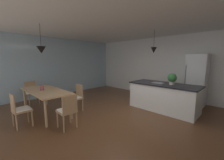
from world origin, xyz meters
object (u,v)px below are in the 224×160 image
Objects in this scene: chair_far_right at (76,97)px; kitchen_island at (163,96)px; chair_near_right at (20,109)px; potted_plant_on_island at (172,78)px; chair_window_end at (32,92)px; refrigerator at (196,80)px; chair_kitchen_end at (68,110)px; vase_on_dining_table at (42,88)px; dining_table at (45,92)px.

kitchen_island reaches higher than chair_far_right.
chair_near_right is 4.42m from potted_plant_on_island.
chair_window_end is 0.46× the size of refrigerator.
chair_kitchen_end is 1.49m from vase_on_dining_table.
dining_table is 0.18m from vase_on_dining_table.
kitchen_island reaches higher than chair_kitchen_end.
chair_window_end is 0.40× the size of kitchen_island.
dining_table is 4.02m from potted_plant_on_island.
refrigerator is at bearing 73.40° from potted_plant_on_island.
potted_plant_on_island reaches higher than kitchen_island.
vase_on_dining_table reaches higher than chair_far_right.
kitchen_island is (3.86, 2.91, -0.01)m from chair_window_end.
chair_near_right is 1.00× the size of chair_far_right.
refrigerator reaches higher than vase_on_dining_table.
vase_on_dining_table is (-2.56, -2.98, 0.37)m from kitchen_island.
refrigerator reaches higher than chair_window_end.
chair_kitchen_end is at bearing -111.04° from kitchen_island.
chair_near_right and chair_kitchen_end have the same top height.
potted_plant_on_island reaches higher than chair_near_right.
chair_far_right is at bearing 138.73° from chair_kitchen_end.
chair_kitchen_end is 4.59m from refrigerator.
potted_plant_on_island is 2.35× the size of vase_on_dining_table.
chair_far_right is at bearing 90.07° from chair_near_right.
chair_near_right and chair_far_right have the same top height.
chair_near_right is (0.45, -0.81, -0.22)m from dining_table.
vase_on_dining_table reaches higher than dining_table.
chair_near_right is at bearing -118.14° from refrigerator.
chair_kitchen_end is 2.74m from chair_window_end.
kitchen_island reaches higher than chair_near_right.
chair_near_right is 0.97m from vase_on_dining_table.
chair_kitchen_end is 3.28m from potted_plant_on_island.
vase_on_dining_table is (-0.52, -0.88, 0.36)m from chair_far_right.
chair_near_right is at bearing -121.68° from potted_plant_on_island.
chair_window_end is 6.18m from refrigerator.
chair_far_right is (1.82, 0.81, 0.00)m from chair_window_end.
chair_far_right is (-0.00, 1.62, 0.00)m from chair_near_right.
chair_kitchen_end is at bearing 0.03° from chair_window_end.
dining_table is 5.25m from refrigerator.
vase_on_dining_table reaches higher than chair_near_right.
potted_plant_on_island is at bearing -106.60° from refrigerator.
chair_near_right is 4.24m from kitchen_island.
chair_near_right is 0.40× the size of kitchen_island.
chair_near_right is 1.00× the size of chair_window_end.
refrigerator reaches higher than chair_kitchen_end.
chair_near_right is 1.22m from chair_kitchen_end.
dining_table is 2.30× the size of chair_kitchen_end.
chair_window_end is (-1.82, 0.81, 0.00)m from chair_near_right.
kitchen_island is at bearing 37.02° from chair_window_end.
chair_window_end reaches higher than dining_table.
dining_table is 2.30× the size of chair_far_right.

